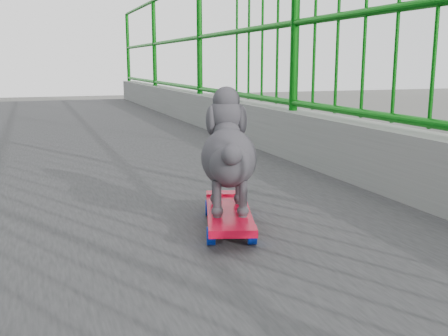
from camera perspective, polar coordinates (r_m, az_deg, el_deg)
skateboard at (r=1.94m, az=0.51°, el=-5.09°), size 0.31×0.56×0.07m
poodle at (r=1.91m, az=0.48°, el=1.86°), size 0.28×0.47×0.40m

